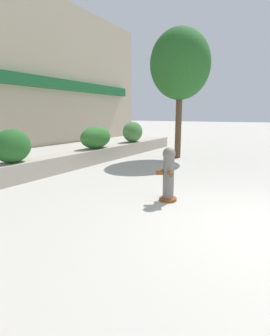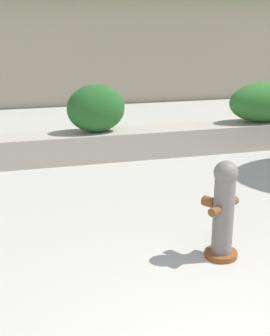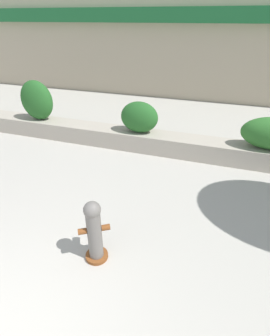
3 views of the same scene
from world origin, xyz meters
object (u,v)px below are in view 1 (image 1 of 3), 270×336
object	(u,v)px
hedge_bush_2	(12,146)
fire_hydrant	(168,174)
hedge_bush_3	(96,137)
hedge_bush_4	(133,132)
street_tree	(180,65)

from	to	relation	value
hedge_bush_2	fire_hydrant	size ratio (longest dim) A/B	0.97
hedge_bush_3	hedge_bush_4	size ratio (longest dim) A/B	1.19
street_tree	hedge_bush_2	bearing A→B (deg)	159.08
fire_hydrant	hedge_bush_2	bearing A→B (deg)	98.41
hedge_bush_2	hedge_bush_4	bearing A→B (deg)	0.00
hedge_bush_4	street_tree	size ratio (longest dim) A/B	0.26
hedge_bush_2	hedge_bush_3	bearing A→B (deg)	0.00
hedge_bush_2	hedge_bush_4	size ratio (longest dim) A/B	0.84
hedge_bush_4	fire_hydrant	bearing A→B (deg)	-143.31
hedge_bush_2	hedge_bush_4	distance (m)	5.96
street_tree	hedge_bush_4	bearing A→B (deg)	84.95
hedge_bush_3	hedge_bush_4	bearing A→B (deg)	0.00
hedge_bush_3	fire_hydrant	world-z (taller)	hedge_bush_3
hedge_bush_2	hedge_bush_3	world-z (taller)	hedge_bush_2
hedge_bush_2	fire_hydrant	world-z (taller)	hedge_bush_2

